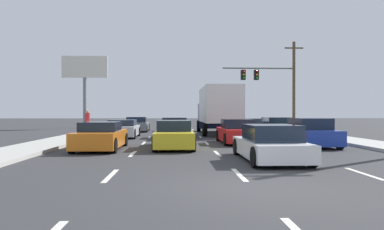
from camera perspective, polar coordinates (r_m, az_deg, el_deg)
The scene contains 20 objects.
ground_plane at distance 33.01m, azimuth 0.28°, elevation -2.47°, with size 140.00×140.00×0.00m, color #333335.
sidewalk_right at distance 29.64m, azimuth 16.69°, elevation -2.68°, with size 2.34×80.00×0.14m, color #B2AFA8.
sidewalk_left at distance 28.69m, azimuth -15.62°, elevation -2.79°, with size 2.34×80.00×0.14m, color #B2AFA8.
lane_markings at distance 32.21m, azimuth 0.35°, elevation -2.54°, with size 6.94×57.00×0.01m.
car_gray at distance 32.00m, azimuth -8.58°, elevation -1.51°, with size 1.99×4.20×1.27m.
car_silver at distance 24.54m, azimuth -10.78°, elevation -2.19°, with size 1.99×4.02×1.17m.
car_orange at distance 16.85m, azimuth -14.08°, elevation -3.30°, with size 1.92×4.35×1.24m.
car_maroon at distance 32.15m, azimuth -2.54°, elevation -1.59°, with size 2.01×4.52×1.17m.
car_black at distance 24.21m, azimuth -2.79°, elevation -2.14°, with size 1.89×4.54×1.32m.
car_yellow at distance 17.10m, azimuth -2.87°, elevation -3.18°, with size 1.85×4.68×1.29m.
box_truck at distance 27.79m, azimuth 4.05°, elevation 1.17°, with size 2.73×9.16×3.50m.
car_red at distance 19.77m, azimuth 7.11°, elevation -2.70°, with size 1.91×4.14×1.30m.
car_white at distance 12.84m, azimuth 12.14°, elevation -4.49°, with size 1.95×4.44×1.24m.
car_tan at distance 32.19m, azimuth 9.15°, elevation -1.61°, with size 1.90×4.42×1.13m.
car_green at distance 24.74m, azimuth 13.06°, elevation -2.04°, with size 1.91×4.41×1.34m.
car_blue at distance 18.87m, azimuth 17.87°, elevation -2.74°, with size 1.89×4.33×1.38m.
traffic_signal_mast at distance 36.07m, azimuth 11.35°, elevation 5.40°, with size 7.11×0.69×6.74m.
utility_pole_mid at distance 36.47m, azimuth 15.67°, elevation 4.65°, with size 1.80×0.28×8.46m.
roadside_billboard at distance 39.97m, azimuth -16.45°, elevation 5.94°, with size 4.76×0.36×7.58m.
pedestrian_near_corner at distance 28.66m, azimuth -16.07°, elevation -0.96°, with size 0.38×0.38×1.70m.
Camera 1 is at (-1.71, -7.92, 1.66)m, focal length 34.04 mm.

